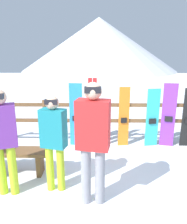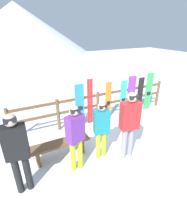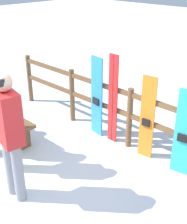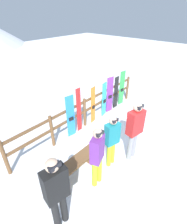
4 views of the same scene
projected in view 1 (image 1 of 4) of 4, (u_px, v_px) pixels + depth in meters
name	position (u px, v px, depth m)	size (l,w,h in m)	color
ground_plane	(110.00, 185.00, 3.68)	(40.00, 40.00, 0.00)	white
mountain_backdrop	(99.00, 44.00, 25.70)	(18.00, 18.00, 6.00)	silver
fence	(107.00, 118.00, 5.13)	(5.91, 0.10, 1.09)	brown
bench	(7.00, 156.00, 3.93)	(1.55, 0.36, 0.47)	brown
person_teal	(54.00, 137.00, 3.33)	(0.42, 0.30, 1.55)	#B7D826
person_purple	(3.00, 136.00, 3.21)	(0.45, 0.34, 1.66)	#B7D826
person_red	(93.00, 136.00, 2.99)	(0.49, 0.33, 1.79)	gray
snowboard_blue	(76.00, 115.00, 5.06)	(0.30, 0.09, 1.49)	#288CE0
ski_pair_red	(93.00, 113.00, 5.04)	(0.19, 0.02, 1.61)	red
snowboard_orange	(124.00, 117.00, 5.05)	(0.25, 0.08, 1.41)	orange
snowboard_cyan	(152.00, 118.00, 5.05)	(0.30, 0.10, 1.37)	#2DBFCC
snowboard_purple	(168.00, 116.00, 5.03)	(0.31, 0.10, 1.49)	purple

